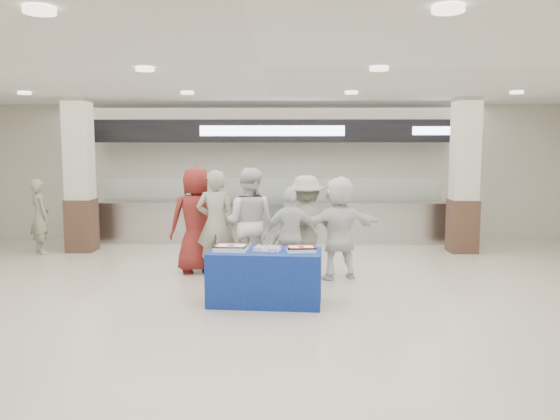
{
  "coord_description": "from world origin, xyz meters",
  "views": [
    {
      "loc": [
        0.32,
        -7.13,
        2.16
      ],
      "look_at": [
        0.22,
        1.6,
        1.17
      ],
      "focal_mm": 35.0,
      "sensor_mm": 36.0,
      "label": 1
    }
  ],
  "objects_px": {
    "sheet_cake_right": "(301,248)",
    "soldier_b": "(306,226)",
    "soldier_bg": "(40,216)",
    "chef_short": "(291,236)",
    "civilian_white": "(339,228)",
    "chef_tall": "(249,222)",
    "cupcake_tray": "(267,249)",
    "civilian_maroon": "(196,220)",
    "soldier_a": "(216,224)",
    "display_table": "(265,277)",
    "sheet_cake_left": "(231,247)"
  },
  "relations": [
    {
      "from": "sheet_cake_left",
      "to": "soldier_a",
      "type": "height_order",
      "value": "soldier_a"
    },
    {
      "from": "sheet_cake_right",
      "to": "chef_short",
      "type": "height_order",
      "value": "chef_short"
    },
    {
      "from": "soldier_bg",
      "to": "soldier_b",
      "type": "bearing_deg",
      "value": -154.39
    },
    {
      "from": "soldier_a",
      "to": "soldier_bg",
      "type": "xyz_separation_m",
      "value": [
        -3.9,
        2.01,
        -0.13
      ]
    },
    {
      "from": "soldier_a",
      "to": "chef_tall",
      "type": "height_order",
      "value": "chef_tall"
    },
    {
      "from": "display_table",
      "to": "sheet_cake_left",
      "type": "xyz_separation_m",
      "value": [
        -0.47,
        -0.01,
        0.42
      ]
    },
    {
      "from": "sheet_cake_left",
      "to": "soldier_b",
      "type": "bearing_deg",
      "value": 55.98
    },
    {
      "from": "sheet_cake_right",
      "to": "soldier_a",
      "type": "bearing_deg",
      "value": 130.0
    },
    {
      "from": "soldier_bg",
      "to": "chef_tall",
      "type": "bearing_deg",
      "value": -158.15
    },
    {
      "from": "cupcake_tray",
      "to": "civilian_white",
      "type": "xyz_separation_m",
      "value": [
        1.13,
        1.52,
        0.08
      ]
    },
    {
      "from": "display_table",
      "to": "soldier_a",
      "type": "height_order",
      "value": "soldier_a"
    },
    {
      "from": "chef_short",
      "to": "soldier_bg",
      "type": "height_order",
      "value": "soldier_bg"
    },
    {
      "from": "sheet_cake_right",
      "to": "chef_tall",
      "type": "relative_size",
      "value": 0.22
    },
    {
      "from": "civilian_maroon",
      "to": "chef_short",
      "type": "distance_m",
      "value": 1.81
    },
    {
      "from": "civilian_maroon",
      "to": "soldier_b",
      "type": "xyz_separation_m",
      "value": [
        1.89,
        -0.31,
        -0.07
      ]
    },
    {
      "from": "civilian_maroon",
      "to": "chef_tall",
      "type": "relative_size",
      "value": 1.01
    },
    {
      "from": "sheet_cake_left",
      "to": "soldier_b",
      "type": "height_order",
      "value": "soldier_b"
    },
    {
      "from": "sheet_cake_left",
      "to": "soldier_bg",
      "type": "xyz_separation_m",
      "value": [
        -4.31,
        3.62,
        -0.02
      ]
    },
    {
      "from": "soldier_b",
      "to": "cupcake_tray",
      "type": "bearing_deg",
      "value": 63.69
    },
    {
      "from": "civilian_maroon",
      "to": "chef_tall",
      "type": "bearing_deg",
      "value": 142.79
    },
    {
      "from": "chef_short",
      "to": "civilian_white",
      "type": "bearing_deg",
      "value": -165.11
    },
    {
      "from": "cupcake_tray",
      "to": "civilian_maroon",
      "type": "relative_size",
      "value": 0.23
    },
    {
      "from": "sheet_cake_left",
      "to": "cupcake_tray",
      "type": "distance_m",
      "value": 0.51
    },
    {
      "from": "civilian_maroon",
      "to": "soldier_a",
      "type": "xyz_separation_m",
      "value": [
        0.38,
        -0.32,
        -0.02
      ]
    },
    {
      "from": "chef_short",
      "to": "soldier_b",
      "type": "bearing_deg",
      "value": -127.03
    },
    {
      "from": "civilian_maroon",
      "to": "soldier_b",
      "type": "height_order",
      "value": "civilian_maroon"
    },
    {
      "from": "cupcake_tray",
      "to": "civilian_maroon",
      "type": "bearing_deg",
      "value": 123.85
    },
    {
      "from": "sheet_cake_right",
      "to": "civilian_white",
      "type": "relative_size",
      "value": 0.24
    },
    {
      "from": "sheet_cake_left",
      "to": "cupcake_tray",
      "type": "relative_size",
      "value": 1.12
    },
    {
      "from": "civilian_maroon",
      "to": "civilian_white",
      "type": "xyz_separation_m",
      "value": [
        2.44,
        -0.43,
        -0.07
      ]
    },
    {
      "from": "cupcake_tray",
      "to": "civilian_white",
      "type": "distance_m",
      "value": 1.9
    },
    {
      "from": "sheet_cake_right",
      "to": "soldier_bg",
      "type": "bearing_deg",
      "value": 145.25
    },
    {
      "from": "display_table",
      "to": "soldier_bg",
      "type": "distance_m",
      "value": 6.01
    },
    {
      "from": "display_table",
      "to": "civilian_white",
      "type": "xyz_separation_m",
      "value": [
        1.16,
        1.5,
        0.48
      ]
    },
    {
      "from": "civilian_white",
      "to": "soldier_b",
      "type": "bearing_deg",
      "value": -31.62
    },
    {
      "from": "sheet_cake_right",
      "to": "soldier_b",
      "type": "xyz_separation_m",
      "value": [
        0.12,
        1.67,
        0.07
      ]
    },
    {
      "from": "sheet_cake_left",
      "to": "civilian_maroon",
      "type": "bearing_deg",
      "value": 112.49
    },
    {
      "from": "soldier_a",
      "to": "chef_tall",
      "type": "relative_size",
      "value": 0.98
    },
    {
      "from": "soldier_bg",
      "to": "display_table",
      "type": "bearing_deg",
      "value": -171.14
    },
    {
      "from": "display_table",
      "to": "civilian_white",
      "type": "height_order",
      "value": "civilian_white"
    },
    {
      "from": "soldier_bg",
      "to": "soldier_a",
      "type": "bearing_deg",
      "value": -161.41
    },
    {
      "from": "chef_short",
      "to": "soldier_b",
      "type": "xyz_separation_m",
      "value": [
        0.25,
        0.44,
        0.09
      ]
    },
    {
      "from": "sheet_cake_left",
      "to": "chef_tall",
      "type": "distance_m",
      "value": 1.65
    },
    {
      "from": "chef_tall",
      "to": "soldier_bg",
      "type": "bearing_deg",
      "value": -12.28
    },
    {
      "from": "civilian_maroon",
      "to": "soldier_bg",
      "type": "distance_m",
      "value": 3.9
    },
    {
      "from": "cupcake_tray",
      "to": "soldier_a",
      "type": "relative_size",
      "value": 0.23
    },
    {
      "from": "civilian_maroon",
      "to": "chef_short",
      "type": "height_order",
      "value": "civilian_maroon"
    },
    {
      "from": "sheet_cake_left",
      "to": "cupcake_tray",
      "type": "height_order",
      "value": "sheet_cake_left"
    },
    {
      "from": "soldier_b",
      "to": "soldier_bg",
      "type": "distance_m",
      "value": 5.77
    },
    {
      "from": "soldier_b",
      "to": "civilian_white",
      "type": "xyz_separation_m",
      "value": [
        0.54,
        -0.12,
        -0.0
      ]
    }
  ]
}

